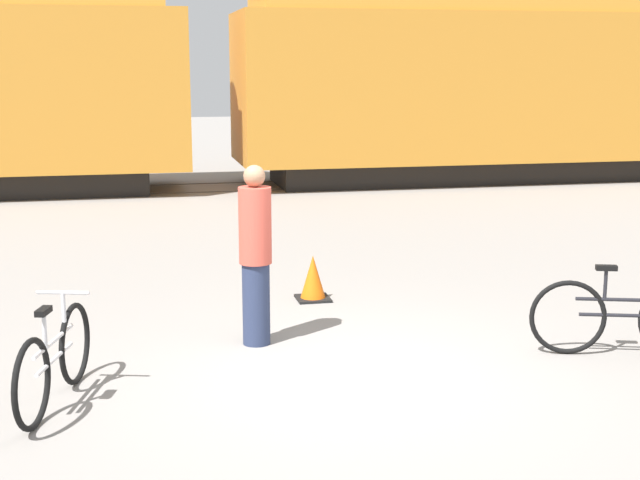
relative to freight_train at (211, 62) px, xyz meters
The scene contains 8 objects.
ground_plane 13.16m from the freight_train, 90.00° to the right, with size 80.00×80.00×0.00m, color gray.
freight_train is the anchor object (origin of this frame).
rail_near 2.91m from the freight_train, 90.00° to the right, with size 60.40×0.07×0.01m, color #4C4238.
rail_far 2.91m from the freight_train, 90.00° to the left, with size 60.40×0.07×0.01m, color #4C4238.
bicycle_black 13.36m from the freight_train, 77.94° to the right, with size 1.73×0.60×0.93m.
bicycle_silver 13.47m from the freight_train, 101.27° to the right, with size 0.56×1.71×0.92m.
person_in_red 11.88m from the freight_train, 93.43° to the right, with size 0.33×0.33×1.84m.
traffic_cone 10.47m from the freight_train, 88.79° to the right, with size 0.40×0.40×0.55m.
Camera 1 is at (-1.92, -7.56, 2.84)m, focal length 50.00 mm.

